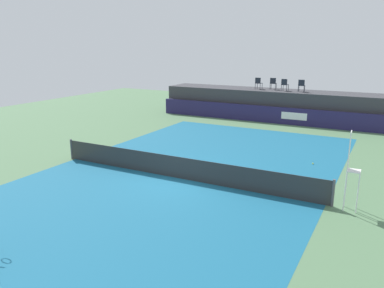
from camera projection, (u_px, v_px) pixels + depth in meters
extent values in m
plane|color=#4C704C|center=(210.00, 160.00, 18.83)|extent=(48.00, 48.00, 0.00)
cube|color=#16597A|center=(180.00, 178.00, 16.27)|extent=(12.00, 22.00, 0.00)
cube|color=#231E4C|center=(272.00, 115.00, 27.64)|extent=(18.00, 0.20, 1.20)
cube|color=white|center=(294.00, 116.00, 26.80)|extent=(1.80, 0.02, 0.50)
cube|color=#38383D|center=(279.00, 105.00, 29.05)|extent=(18.00, 2.80, 2.20)
cylinder|color=#1E232D|center=(262.00, 86.00, 29.50)|extent=(0.04, 0.04, 0.44)
cylinder|color=#1E232D|center=(257.00, 86.00, 29.72)|extent=(0.04, 0.04, 0.44)
cylinder|color=#1E232D|center=(260.00, 87.00, 29.18)|extent=(0.04, 0.04, 0.44)
cylinder|color=#1E232D|center=(255.00, 86.00, 29.39)|extent=(0.04, 0.04, 0.44)
cube|color=#1E232D|center=(259.00, 83.00, 29.39)|extent=(0.48, 0.48, 0.03)
cube|color=#1E232D|center=(258.00, 80.00, 29.16)|extent=(0.44, 0.06, 0.42)
cylinder|color=#1E232D|center=(276.00, 86.00, 29.36)|extent=(0.04, 0.04, 0.44)
cylinder|color=#1E232D|center=(271.00, 86.00, 29.51)|extent=(0.04, 0.04, 0.44)
cylinder|color=#1E232D|center=(275.00, 87.00, 29.00)|extent=(0.04, 0.04, 0.44)
cylinder|color=#1E232D|center=(270.00, 87.00, 29.15)|extent=(0.04, 0.04, 0.44)
cube|color=#1E232D|center=(273.00, 83.00, 29.20)|extent=(0.48, 0.48, 0.03)
cube|color=#1E232D|center=(273.00, 81.00, 28.96)|extent=(0.44, 0.07, 0.42)
cylinder|color=#1E232D|center=(288.00, 88.00, 28.39)|extent=(0.04, 0.04, 0.44)
cylinder|color=#1E232D|center=(283.00, 87.00, 28.60)|extent=(0.04, 0.04, 0.44)
cylinder|color=#1E232D|center=(287.00, 88.00, 28.06)|extent=(0.04, 0.04, 0.44)
cylinder|color=#1E232D|center=(281.00, 88.00, 28.27)|extent=(0.04, 0.04, 0.44)
cube|color=#1E232D|center=(285.00, 85.00, 28.27)|extent=(0.47, 0.47, 0.03)
cube|color=#1E232D|center=(284.00, 82.00, 28.04)|extent=(0.44, 0.06, 0.42)
cylinder|color=#1E232D|center=(305.00, 89.00, 27.86)|extent=(0.04, 0.04, 0.44)
cylinder|color=#1E232D|center=(299.00, 88.00, 28.02)|extent=(0.04, 0.04, 0.44)
cylinder|color=#1E232D|center=(304.00, 89.00, 27.51)|extent=(0.04, 0.04, 0.44)
cylinder|color=#1E232D|center=(298.00, 89.00, 27.66)|extent=(0.04, 0.04, 0.44)
cube|color=#1E232D|center=(302.00, 86.00, 27.70)|extent=(0.48, 0.48, 0.03)
cube|color=#1E232D|center=(301.00, 83.00, 27.46)|extent=(0.44, 0.06, 0.42)
cylinder|color=white|center=(358.00, 194.00, 12.74)|extent=(0.04, 0.04, 1.40)
cylinder|color=white|center=(358.00, 190.00, 13.09)|extent=(0.04, 0.04, 1.40)
cylinder|color=white|center=(345.00, 192.00, 12.91)|extent=(0.04, 0.04, 1.40)
cylinder|color=white|center=(346.00, 188.00, 13.26)|extent=(0.04, 0.04, 1.40)
cube|color=white|center=(354.00, 171.00, 12.82)|extent=(0.46, 0.46, 0.03)
cube|color=white|center=(349.00, 151.00, 12.74)|extent=(0.04, 0.44, 1.33)
cube|color=#2D2D2D|center=(179.00, 168.00, 16.15)|extent=(12.40, 0.02, 0.95)
cylinder|color=#4C4C51|center=(72.00, 149.00, 18.96)|extent=(0.10, 0.10, 1.00)
cylinder|color=#4C4C51|center=(333.00, 193.00, 13.32)|extent=(0.10, 0.10, 1.00)
sphere|color=#D8EA33|center=(313.00, 163.00, 18.17)|extent=(0.07, 0.07, 0.07)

